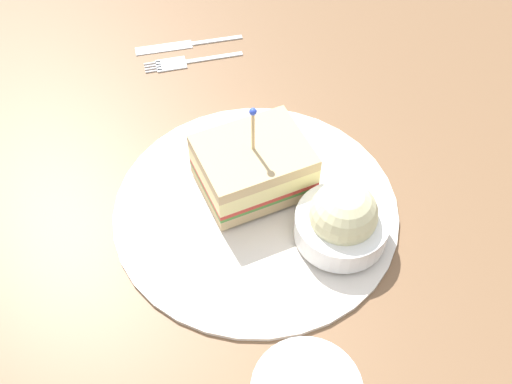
% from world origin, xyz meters
% --- Properties ---
extents(ground_plane, '(0.98, 0.98, 0.02)m').
position_xyz_m(ground_plane, '(0.00, 0.00, -0.01)').
color(ground_plane, brown).
extents(plate, '(0.28, 0.28, 0.01)m').
position_xyz_m(plate, '(0.00, 0.00, 0.00)').
color(plate, silver).
rests_on(plate, ground_plane).
extents(sandwich_half_center, '(0.13, 0.13, 0.10)m').
position_xyz_m(sandwich_half_center, '(0.02, -0.02, 0.04)').
color(sandwich_half_center, tan).
rests_on(sandwich_half_center, plate).
extents(coleslaw_bowl, '(0.09, 0.09, 0.06)m').
position_xyz_m(coleslaw_bowl, '(-0.09, -0.01, 0.03)').
color(coleslaw_bowl, white).
rests_on(coleslaw_bowl, plate).
extents(fork, '(0.10, 0.09, 0.00)m').
position_xyz_m(fork, '(0.19, -0.15, 0.00)').
color(fork, silver).
rests_on(fork, ground_plane).
extents(knife, '(0.11, 0.10, 0.00)m').
position_xyz_m(knife, '(0.20, -0.18, 0.00)').
color(knife, silver).
rests_on(knife, ground_plane).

